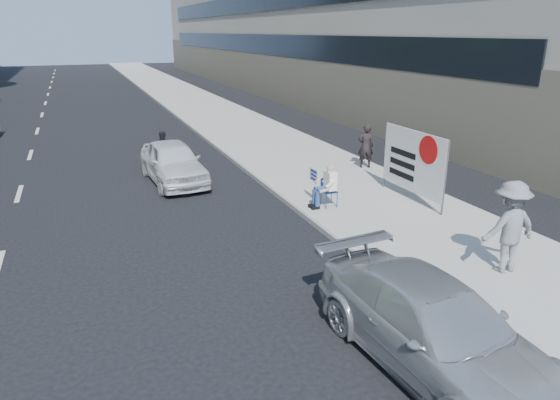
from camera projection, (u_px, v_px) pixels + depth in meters
name	position (u px, v px, depth m)	size (l,w,h in m)	color
ground	(289.00, 257.00, 12.09)	(160.00, 160.00, 0.00)	black
near_sidewalk	(222.00, 118.00, 31.04)	(5.00, 120.00, 0.15)	#ACA9A1
seated_protester	(326.00, 183.00, 14.91)	(0.83, 1.11, 1.31)	navy
jogger	(509.00, 227.00, 10.79)	(1.33, 0.76, 2.06)	slate
pedestrian_woman	(366.00, 146.00, 19.20)	(0.62, 0.41, 1.69)	black
protest_banner	(413.00, 161.00, 15.33)	(0.08, 3.06, 2.20)	#4C4C4C
parked_sedan	(434.00, 327.00, 7.97)	(1.98, 4.87, 1.41)	#ADAFB4
white_sedan_near	(173.00, 162.00, 17.88)	(1.75, 4.35, 1.48)	white
motorcycle	(164.00, 151.00, 20.05)	(0.76, 2.05, 1.42)	black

